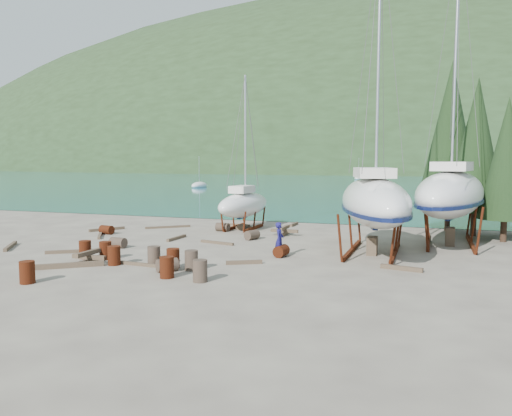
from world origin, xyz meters
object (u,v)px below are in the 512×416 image
(large_sailboat_far, at_px, (451,193))
(worker, at_px, (279,239))
(large_sailboat_near, at_px, (374,201))
(small_sailboat_shore, at_px, (244,204))

(large_sailboat_far, relative_size, worker, 10.42)
(large_sailboat_near, bearing_deg, large_sailboat_far, 34.07)
(worker, bearing_deg, small_sailboat_shore, 26.20)
(small_sailboat_shore, bearing_deg, large_sailboat_near, -29.10)
(small_sailboat_shore, height_order, worker, small_sailboat_shore)
(small_sailboat_shore, distance_m, worker, 10.40)
(large_sailboat_far, distance_m, worker, 10.84)
(large_sailboat_far, bearing_deg, small_sailboat_shore, -178.38)
(large_sailboat_near, height_order, worker, large_sailboat_near)
(large_sailboat_near, distance_m, large_sailboat_far, 5.76)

